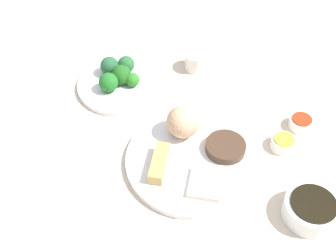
# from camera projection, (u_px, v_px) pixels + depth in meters

# --- Properties ---
(tabletop) EXTENTS (2.20, 2.20, 0.02)m
(tabletop) POSITION_uv_depth(u_px,v_px,m) (190.00, 170.00, 0.93)
(tabletop) COLOR beige
(tabletop) RESTS_ON ground
(main_plate) EXTENTS (0.29, 0.29, 0.02)m
(main_plate) POSITION_uv_depth(u_px,v_px,m) (193.00, 160.00, 0.92)
(main_plate) COLOR white
(main_plate) RESTS_ON tabletop
(rice_scoop) EXTENTS (0.08, 0.08, 0.08)m
(rice_scoop) POSITION_uv_depth(u_px,v_px,m) (182.00, 122.00, 0.94)
(rice_scoop) COLOR tan
(rice_scoop) RESTS_ON main_plate
(spring_roll) EXTENTS (0.06, 0.10, 0.03)m
(spring_roll) POSITION_uv_depth(u_px,v_px,m) (159.00, 163.00, 0.89)
(spring_roll) COLOR tan
(spring_roll) RESTS_ON main_plate
(crab_rangoon_wonton) EXTENTS (0.09, 0.09, 0.01)m
(crab_rangoon_wonton) POSITION_uv_depth(u_px,v_px,m) (205.00, 184.00, 0.86)
(crab_rangoon_wonton) COLOR beige
(crab_rangoon_wonton) RESTS_ON main_plate
(stir_fry_heap) EXTENTS (0.09, 0.09, 0.02)m
(stir_fry_heap) POSITION_uv_depth(u_px,v_px,m) (225.00, 147.00, 0.92)
(stir_fry_heap) COLOR #443021
(stir_fry_heap) RESTS_ON main_plate
(broccoli_plate) EXTENTS (0.23, 0.23, 0.01)m
(broccoli_plate) POSITION_uv_depth(u_px,v_px,m) (122.00, 84.00, 1.10)
(broccoli_plate) COLOR white
(broccoli_plate) RESTS_ON tabletop
(broccoli_floret_0) EXTENTS (0.05, 0.05, 0.05)m
(broccoli_floret_0) POSITION_uv_depth(u_px,v_px,m) (122.00, 75.00, 1.07)
(broccoli_floret_0) COLOR #1F5B1B
(broccoli_floret_0) RESTS_ON broccoli_plate
(broccoli_floret_1) EXTENTS (0.04, 0.04, 0.04)m
(broccoli_floret_1) POSITION_uv_depth(u_px,v_px,m) (133.00, 80.00, 1.07)
(broccoli_floret_1) COLOR #2C7424
(broccoli_floret_1) RESTS_ON broccoli_plate
(broccoli_floret_2) EXTENTS (0.05, 0.05, 0.05)m
(broccoli_floret_2) POSITION_uv_depth(u_px,v_px,m) (109.00, 82.00, 1.05)
(broccoli_floret_2) COLOR #206823
(broccoli_floret_2) RESTS_ON broccoli_plate
(broccoli_floret_3) EXTENTS (0.04, 0.04, 0.04)m
(broccoli_floret_3) POSITION_uv_depth(u_px,v_px,m) (126.00, 64.00, 1.11)
(broccoli_floret_3) COLOR #275E32
(broccoli_floret_3) RESTS_ON broccoli_plate
(broccoli_floret_4) EXTENTS (0.05, 0.05, 0.05)m
(broccoli_floret_4) POSITION_uv_depth(u_px,v_px,m) (110.00, 66.00, 1.10)
(broccoli_floret_4) COLOR #245935
(broccoli_floret_4) RESTS_ON broccoli_plate
(soy_sauce_bowl) EXTENTS (0.11, 0.11, 0.04)m
(soy_sauce_bowl) POSITION_uv_depth(u_px,v_px,m) (311.00, 210.00, 0.82)
(soy_sauce_bowl) COLOR white
(soy_sauce_bowl) RESTS_ON tabletop
(soy_sauce_bowl_liquid) EXTENTS (0.09, 0.09, 0.00)m
(soy_sauce_bowl_liquid) POSITION_uv_depth(u_px,v_px,m) (314.00, 203.00, 0.80)
(soy_sauce_bowl_liquid) COLOR black
(soy_sauce_bowl_liquid) RESTS_ON soy_sauce_bowl
(sauce_ramekin_hot_mustard) EXTENTS (0.06, 0.06, 0.02)m
(sauce_ramekin_hot_mustard) POSITION_uv_depth(u_px,v_px,m) (283.00, 143.00, 0.95)
(sauce_ramekin_hot_mustard) COLOR white
(sauce_ramekin_hot_mustard) RESTS_ON tabletop
(sauce_ramekin_hot_mustard_liquid) EXTENTS (0.05, 0.05, 0.00)m
(sauce_ramekin_hot_mustard_liquid) POSITION_uv_depth(u_px,v_px,m) (284.00, 139.00, 0.94)
(sauce_ramekin_hot_mustard_liquid) COLOR yellow
(sauce_ramekin_hot_mustard_liquid) RESTS_ON sauce_ramekin_hot_mustard
(sauce_ramekin_sweet_and_sour) EXTENTS (0.06, 0.06, 0.02)m
(sauce_ramekin_sweet_and_sour) POSITION_uv_depth(u_px,v_px,m) (301.00, 123.00, 0.99)
(sauce_ramekin_sweet_and_sour) COLOR white
(sauce_ramekin_sweet_and_sour) RESTS_ON tabletop
(sauce_ramekin_sweet_and_sour_liquid) EXTENTS (0.05, 0.05, 0.00)m
(sauce_ramekin_sweet_and_sour_liquid) POSITION_uv_depth(u_px,v_px,m) (302.00, 119.00, 0.98)
(sauce_ramekin_sweet_and_sour_liquid) COLOR red
(sauce_ramekin_sweet_and_sour_liquid) RESTS_ON sauce_ramekin_sweet_and_sour
(teacup) EXTENTS (0.06, 0.06, 0.05)m
(teacup) POSITION_uv_depth(u_px,v_px,m) (196.00, 61.00, 1.13)
(teacup) COLOR silver
(teacup) RESTS_ON tabletop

